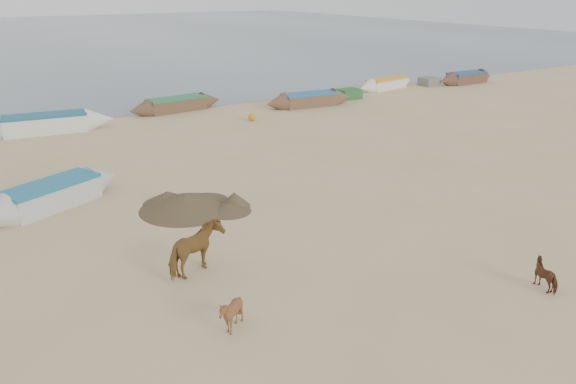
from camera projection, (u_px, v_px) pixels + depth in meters
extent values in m
plane|color=tan|center=(365.00, 271.00, 15.07)|extent=(140.00, 140.00, 0.00)
plane|color=slate|center=(8.00, 38.00, 80.82)|extent=(160.00, 160.00, 0.00)
imported|color=brown|center=(196.00, 250.00, 14.73)|extent=(1.80, 1.37, 1.38)
imported|color=brown|center=(231.00, 314.00, 12.33)|extent=(0.84, 0.76, 0.87)
imported|color=brown|center=(548.00, 275.00, 14.12)|extent=(0.79, 0.87, 0.74)
cone|color=brown|center=(186.00, 202.00, 19.14)|extent=(4.28, 4.28, 0.55)
sphere|color=orange|center=(252.00, 117.00, 31.60)|extent=(0.44, 0.44, 0.44)
cube|color=#2A5E2C|center=(349.00, 94.00, 37.71)|extent=(1.50, 1.20, 0.64)
cube|color=#65645E|center=(429.00, 82.00, 42.59)|extent=(1.30, 1.20, 0.60)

